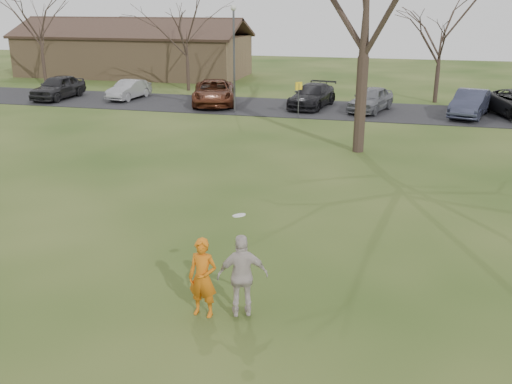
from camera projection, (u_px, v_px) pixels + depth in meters
The scene contains 14 objects.
ground at pixel (211, 314), 12.26m from camera, with size 120.00×120.00×0.00m, color #1E380F.
parking_strip at pixel (338, 110), 35.21m from camera, with size 62.00×6.50×0.04m, color black.
player_defender at pixel (203, 278), 11.98m from camera, with size 0.65×0.42×1.77m, color #C96210.
car_0 at pixel (58, 87), 38.88m from camera, with size 1.90×4.71×1.61m, color black.
car_1 at pixel (129, 90), 38.84m from camera, with size 1.37×3.92×1.29m, color gray.
car_2 at pixel (214, 92), 36.71m from camera, with size 2.61×5.67×1.57m, color #502313.
car_3 at pixel (312, 96), 35.81m from camera, with size 2.02×4.98×1.45m, color black.
car_4 at pixel (371, 99), 34.47m from camera, with size 1.75×4.35×1.48m, color slate.
car_5 at pixel (470, 103), 32.87m from camera, with size 1.63×4.69×1.54m, color #303448.
catching_play at pixel (243, 276), 11.79m from camera, with size 1.16×0.78×2.32m.
building at pixel (134, 54), 51.16m from camera, with size 20.60×8.50×5.14m.
lamp_post at pixel (234, 46), 33.03m from camera, with size 0.34×0.34×6.27m.
sign_yellow at pixel (299, 93), 32.46m from camera, with size 0.35×0.35×2.08m.
small_tree_row at pixel (415, 42), 37.59m from camera, with size 55.00×5.90×8.50m.
Camera 1 is at (3.58, -10.19, 6.46)m, focal length 39.55 mm.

